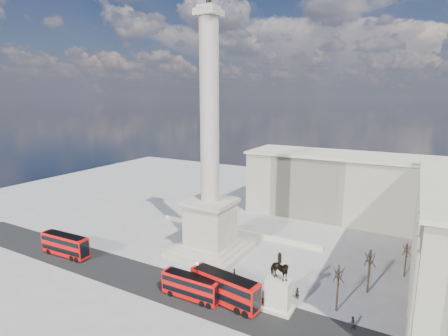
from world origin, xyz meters
The scene contains 16 objects.
ground centered at (0.00, 0.00, 0.00)m, with size 180.00×180.00×0.00m, color #A19D98.
asphalt_road centered at (5.00, -10.00, 0.00)m, with size 120.00×9.00×0.01m, color black.
nelsons_column centered at (0.00, 5.00, 12.92)m, with size 14.00×14.00×49.85m.
balustrade_wall centered at (0.00, 16.00, 0.55)m, with size 40.00×0.60×1.10m, color beige.
building_northeast centered at (20.00, 40.00, 8.32)m, with size 51.00×17.00×16.60m.
red_bus_a centered at (-23.87, -10.54, 2.29)m, with size 10.87×2.92×4.37m.
red_bus_b centered at (6.24, -11.07, 2.04)m, with size 9.60×2.36×3.88m.
red_bus_c centered at (11.40, -9.61, 2.42)m, with size 11.64×4.13×4.62m.
victorian_lamp centered at (7.15, -10.70, 3.64)m, with size 0.53×0.53×6.17m.
equestrian_statue centered at (19.01, -7.31, 3.17)m, with size 4.38×3.29×9.03m.
bare_tree_near centered at (26.55, -3.41, 5.96)m, with size 1.73×1.73×7.56m.
bare_tree_mid centered at (29.87, 3.97, 6.03)m, with size 2.02×2.02×7.65m.
bare_tree_far centered at (34.80, 12.63, 5.10)m, with size 1.58×1.58×6.47m.
pedestrian_walking centered at (20.61, -3.15, 0.92)m, with size 0.67×0.44×1.84m, color black.
pedestrian_standing centered at (29.21, -6.50, 0.89)m, with size 0.86×0.67×1.78m, color black.
pedestrian_crossing centered at (9.22, -2.34, 0.92)m, with size 1.08×0.45×1.83m, color black.
Camera 1 is at (34.49, -51.53, 30.41)m, focal length 28.00 mm.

